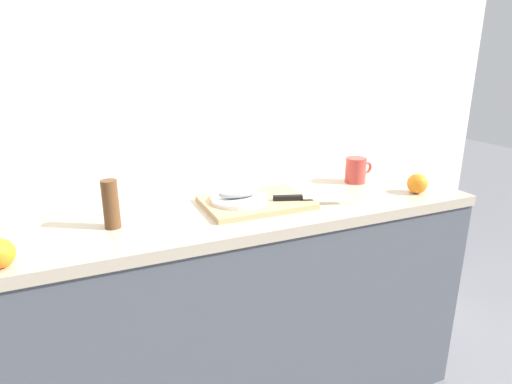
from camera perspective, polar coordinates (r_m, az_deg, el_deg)
back_wall at (r=1.84m, az=-9.23°, el=11.62°), size 3.20×0.05×2.50m
kitchen_counter at (r=1.81m, az=-5.25°, el=-15.41°), size 2.00×0.60×0.90m
cutting_board at (r=1.62m, az=0.00°, el=-1.35°), size 0.39×0.28×0.02m
white_plate at (r=1.60m, az=-2.25°, el=-0.94°), size 0.21×0.21×0.01m
fish_fillet at (r=1.59m, az=-2.26°, el=-0.07°), size 0.16×0.07×0.04m
chef_knife at (r=1.62m, az=6.07°, el=-0.72°), size 0.28×0.12×0.02m
coffee_mug_0 at (r=1.94m, az=13.05°, el=2.84°), size 0.13×0.09×0.11m
orange_1 at (r=1.86m, az=20.49°, el=1.04°), size 0.08×0.08×0.08m
pepper_mill at (r=1.46m, az=-18.59°, el=-1.54°), size 0.05×0.05×0.16m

